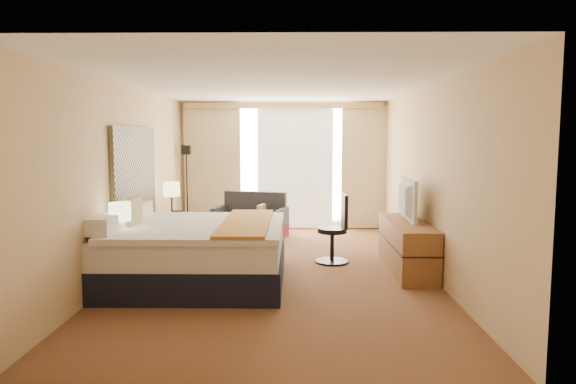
{
  "coord_description": "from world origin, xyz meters",
  "views": [
    {
      "loc": [
        0.25,
        -7.14,
        1.88
      ],
      "look_at": [
        0.14,
        0.4,
        1.07
      ],
      "focal_mm": 32.0,
      "sensor_mm": 36.0,
      "label": 1
    }
  ],
  "objects_px": {
    "desk_chair": "(336,232)",
    "lamp_right": "(171,190)",
    "nightstand_left": "(121,269)",
    "television": "(402,199)",
    "loveseat": "(251,222)",
    "floor_lamp": "(187,171)",
    "nightstand_right": "(171,232)",
    "media_dresser": "(407,246)",
    "lamp_left": "(120,213)",
    "bed": "(194,252)"
  },
  "relations": [
    {
      "from": "media_dresser",
      "to": "lamp_right",
      "type": "xyz_separation_m",
      "value": [
        -3.67,
        1.42,
        0.65
      ]
    },
    {
      "from": "nightstand_left",
      "to": "nightstand_right",
      "type": "relative_size",
      "value": 1.0
    },
    {
      "from": "desk_chair",
      "to": "bed",
      "type": "bearing_deg",
      "value": -152.9
    },
    {
      "from": "nightstand_right",
      "to": "television",
      "type": "distance_m",
      "value": 3.93
    },
    {
      "from": "floor_lamp",
      "to": "media_dresser",
      "type": "bearing_deg",
      "value": -38.47
    },
    {
      "from": "media_dresser",
      "to": "desk_chair",
      "type": "xyz_separation_m",
      "value": [
        -0.97,
        0.46,
        0.11
      ]
    },
    {
      "from": "television",
      "to": "loveseat",
      "type": "bearing_deg",
      "value": 48.29
    },
    {
      "from": "media_dresser",
      "to": "television",
      "type": "distance_m",
      "value": 0.67
    },
    {
      "from": "media_dresser",
      "to": "television",
      "type": "relative_size",
      "value": 1.76
    },
    {
      "from": "bed",
      "to": "lamp_left",
      "type": "bearing_deg",
      "value": -153.63
    },
    {
      "from": "nightstand_left",
      "to": "lamp_right",
      "type": "xyz_separation_m",
      "value": [
        0.03,
        2.47,
        0.72
      ]
    },
    {
      "from": "bed",
      "to": "loveseat",
      "type": "bearing_deg",
      "value": 81.3
    },
    {
      "from": "floor_lamp",
      "to": "nightstand_right",
      "type": "bearing_deg",
      "value": -88.86
    },
    {
      "from": "desk_chair",
      "to": "nightstand_right",
      "type": "bearing_deg",
      "value": 157.56
    },
    {
      "from": "nightstand_left",
      "to": "loveseat",
      "type": "height_order",
      "value": "loveseat"
    },
    {
      "from": "desk_chair",
      "to": "lamp_right",
      "type": "xyz_separation_m",
      "value": [
        -2.7,
        0.96,
        0.54
      ]
    },
    {
      "from": "nightstand_left",
      "to": "loveseat",
      "type": "bearing_deg",
      "value": 70.03
    },
    {
      "from": "nightstand_right",
      "to": "lamp_right",
      "type": "bearing_deg",
      "value": -41.55
    },
    {
      "from": "nightstand_right",
      "to": "loveseat",
      "type": "relative_size",
      "value": 0.37
    },
    {
      "from": "nightstand_left",
      "to": "media_dresser",
      "type": "height_order",
      "value": "media_dresser"
    },
    {
      "from": "lamp_left",
      "to": "lamp_right",
      "type": "bearing_deg",
      "value": 89.17
    },
    {
      "from": "floor_lamp",
      "to": "lamp_left",
      "type": "xyz_separation_m",
      "value": [
        0.03,
        -4.0,
        -0.25
      ]
    },
    {
      "from": "bed",
      "to": "lamp_left",
      "type": "xyz_separation_m",
      "value": [
        -0.81,
        -0.4,
        0.57
      ]
    },
    {
      "from": "nightstand_left",
      "to": "television",
      "type": "xyz_separation_m",
      "value": [
        3.65,
        1.23,
        0.72
      ]
    },
    {
      "from": "desk_chair",
      "to": "lamp_right",
      "type": "relative_size",
      "value": 1.79
    },
    {
      "from": "bed",
      "to": "floor_lamp",
      "type": "bearing_deg",
      "value": 103.11
    },
    {
      "from": "lamp_right",
      "to": "nightstand_left",
      "type": "bearing_deg",
      "value": -90.79
    },
    {
      "from": "media_dresser",
      "to": "desk_chair",
      "type": "relative_size",
      "value": 1.74
    },
    {
      "from": "bed",
      "to": "loveseat",
      "type": "relative_size",
      "value": 1.55
    },
    {
      "from": "lamp_left",
      "to": "lamp_right",
      "type": "xyz_separation_m",
      "value": [
        0.04,
        2.46,
        0.03
      ]
    },
    {
      "from": "loveseat",
      "to": "desk_chair",
      "type": "relative_size",
      "value": 1.42
    },
    {
      "from": "bed",
      "to": "lamp_right",
      "type": "distance_m",
      "value": 2.27
    },
    {
      "from": "media_dresser",
      "to": "lamp_right",
      "type": "bearing_deg",
      "value": 158.83
    },
    {
      "from": "nightstand_left",
      "to": "desk_chair",
      "type": "bearing_deg",
      "value": 28.86
    },
    {
      "from": "desk_chair",
      "to": "television",
      "type": "relative_size",
      "value": 1.01
    },
    {
      "from": "lamp_left",
      "to": "television",
      "type": "xyz_separation_m",
      "value": [
        3.65,
        1.22,
        0.02
      ]
    },
    {
      "from": "media_dresser",
      "to": "loveseat",
      "type": "distance_m",
      "value": 3.47
    },
    {
      "from": "media_dresser",
      "to": "lamp_left",
      "type": "xyz_separation_m",
      "value": [
        -3.7,
        -1.04,
        0.62
      ]
    },
    {
      "from": "media_dresser",
      "to": "lamp_right",
      "type": "relative_size",
      "value": 3.11
    },
    {
      "from": "nightstand_left",
      "to": "lamp_right",
      "type": "bearing_deg",
      "value": 89.21
    },
    {
      "from": "loveseat",
      "to": "bed",
      "type": "bearing_deg",
      "value": -84.05
    },
    {
      "from": "bed",
      "to": "loveseat",
      "type": "distance_m",
      "value": 3.16
    },
    {
      "from": "loveseat",
      "to": "lamp_right",
      "type": "relative_size",
      "value": 2.55
    },
    {
      "from": "nightstand_right",
      "to": "floor_lamp",
      "type": "bearing_deg",
      "value": 91.14
    },
    {
      "from": "nightstand_left",
      "to": "nightstand_right",
      "type": "distance_m",
      "value": 2.5
    },
    {
      "from": "desk_chair",
      "to": "floor_lamp",
      "type": "bearing_deg",
      "value": 135.31
    },
    {
      "from": "bed",
      "to": "lamp_left",
      "type": "relative_size",
      "value": 4.19
    },
    {
      "from": "loveseat",
      "to": "floor_lamp",
      "type": "bearing_deg",
      "value": 174.74
    },
    {
      "from": "nightstand_right",
      "to": "media_dresser",
      "type": "height_order",
      "value": "media_dresser"
    },
    {
      "from": "bed",
      "to": "television",
      "type": "relative_size",
      "value": 2.23
    }
  ]
}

